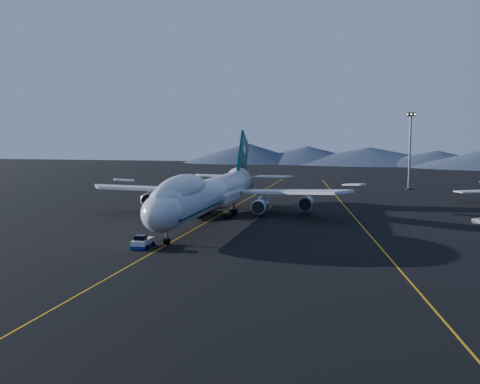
# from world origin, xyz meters

# --- Properties ---
(ground) EXTENTS (500.00, 500.00, 0.00)m
(ground) POSITION_xyz_m (0.00, 0.00, 0.00)
(ground) COLOR black
(ground) RESTS_ON ground
(taxiway_line_main) EXTENTS (0.25, 220.00, 0.01)m
(taxiway_line_main) POSITION_xyz_m (0.00, 0.00, 0.01)
(taxiway_line_main) COLOR #DC9B0C
(taxiway_line_main) RESTS_ON ground
(taxiway_line_side) EXTENTS (28.08, 198.09, 0.01)m
(taxiway_line_side) POSITION_xyz_m (30.00, 10.00, 0.01)
(taxiway_line_side) COLOR #DC9B0C
(taxiway_line_side) RESTS_ON ground
(boeing_747) EXTENTS (59.62, 72.43, 19.37)m
(boeing_747) POSITION_xyz_m (0.00, 0.03, 5.81)
(boeing_747) COLOR silver
(boeing_747) RESTS_ON ground
(pushback_tug) EXTENTS (3.12, 5.09, 2.15)m
(pushback_tug) POSITION_xyz_m (-3.00, -29.50, 0.68)
(pushback_tug) COLOR silver
(pushback_tug) RESTS_ON ground
(floodlight_mast) EXTENTS (3.14, 2.36, 25.43)m
(floodlight_mast) POSITION_xyz_m (46.93, 77.20, 12.88)
(floodlight_mast) COLOR black
(floodlight_mast) RESTS_ON ground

